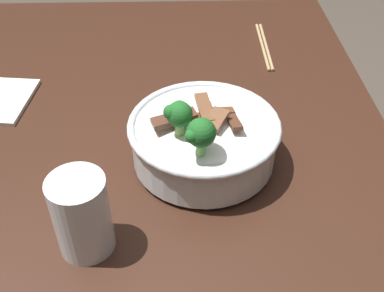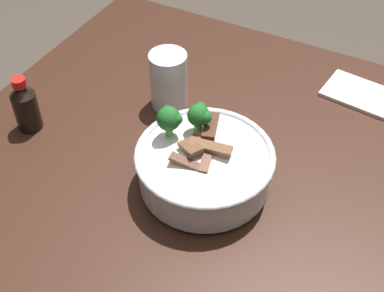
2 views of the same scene
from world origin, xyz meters
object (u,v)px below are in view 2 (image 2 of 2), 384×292
Objects in this scene: drinking_glass at (169,83)px; folded_napkin at (360,94)px; soy_sauce_bottle at (26,106)px; rice_bowl at (204,163)px.

folded_napkin is at bearing 31.36° from drinking_glass.
soy_sauce_bottle is 0.81× the size of folded_napkin.
drinking_glass is (-0.17, 0.17, -0.00)m from rice_bowl.
folded_napkin is (0.19, 0.39, -0.05)m from rice_bowl.
soy_sauce_bottle reaches higher than folded_napkin.
soy_sauce_bottle is (-0.22, -0.20, 0.00)m from drinking_glass.
drinking_glass is at bearing 134.58° from rice_bowl.
drinking_glass is 0.42m from folded_napkin.
drinking_glass is 0.29m from soy_sauce_bottle.
soy_sauce_bottle is at bearing -137.40° from drinking_glass.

